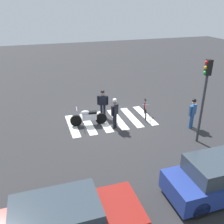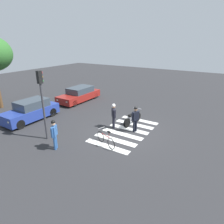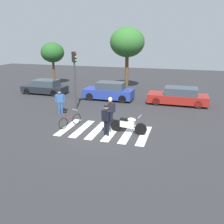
{
  "view_description": "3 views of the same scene",
  "coord_description": "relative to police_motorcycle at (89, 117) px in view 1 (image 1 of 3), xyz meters",
  "views": [
    {
      "loc": [
        3.98,
        12.45,
        6.46
      ],
      "look_at": [
        0.43,
        1.63,
        1.3
      ],
      "focal_mm": 39.56,
      "sensor_mm": 36.0,
      "label": 1
    },
    {
      "loc": [
        -10.34,
        -5.35,
        5.68
      ],
      "look_at": [
        0.6,
        1.42,
        0.9
      ],
      "focal_mm": 31.22,
      "sensor_mm": 36.0,
      "label": 2
    },
    {
      "loc": [
        4.1,
        -12.04,
        5.04
      ],
      "look_at": [
        0.14,
        1.01,
        0.84
      ],
      "focal_mm": 38.81,
      "sensor_mm": 36.0,
      "label": 3
    }
  ],
  "objects": [
    {
      "name": "car_blue_hatchback",
      "position": [
        -3.26,
        6.82,
        0.25
      ],
      "size": [
        4.16,
        1.69,
        1.51
      ],
      "color": "black",
      "rests_on": "ground_plane"
    },
    {
      "name": "traffic_light_pole",
      "position": [
        -4.72,
        3.45,
        2.31
      ],
      "size": [
        0.34,
        0.26,
        4.12
      ],
      "color": "#38383D",
      "rests_on": "ground_plane"
    },
    {
      "name": "police_motorcycle",
      "position": [
        0.0,
        0.0,
        0.0
      ],
      "size": [
        2.07,
        0.62,
        1.04
      ],
      "color": "black",
      "rests_on": "ground_plane"
    },
    {
      "name": "crosswalk_stripes",
      "position": [
        -1.33,
        -0.16,
        -0.46
      ],
      "size": [
        4.95,
        2.83,
        0.01
      ],
      "color": "silver",
      "rests_on": "ground_plane"
    },
    {
      "name": "pedestrian_bystander",
      "position": [
        -5.29,
        2.1,
        0.53
      ],
      "size": [
        0.59,
        0.39,
        1.72
      ],
      "color": "#2D5999",
      "rests_on": "ground_plane"
    },
    {
      "name": "officer_on_foot",
      "position": [
        -1.03,
        -0.69,
        0.55
      ],
      "size": [
        0.62,
        0.36,
        1.76
      ],
      "color": "black",
      "rests_on": "ground_plane"
    },
    {
      "name": "ground_plane",
      "position": [
        -1.33,
        -0.16,
        -0.46
      ],
      "size": [
        60.0,
        60.0,
        0.0
      ],
      "primitive_type": "plane",
      "color": "#2B2B2D"
    },
    {
      "name": "officer_by_motorcycle",
      "position": [
        -1.28,
        0.8,
        0.54
      ],
      "size": [
        0.5,
        0.48,
        1.74
      ],
      "color": "black",
      "rests_on": "ground_plane"
    },
    {
      "name": "leaning_bicycle",
      "position": [
        -3.51,
        -0.04,
        -0.09
      ],
      "size": [
        0.71,
        1.6,
        0.99
      ],
      "color": "black",
      "rests_on": "ground_plane"
    },
    {
      "name": "car_maroon_wagon",
      "position": [
        2.39,
        6.98,
        0.18
      ],
      "size": [
        4.59,
        1.84,
        1.36
      ],
      "color": "black",
      "rests_on": "ground_plane"
    }
  ]
}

